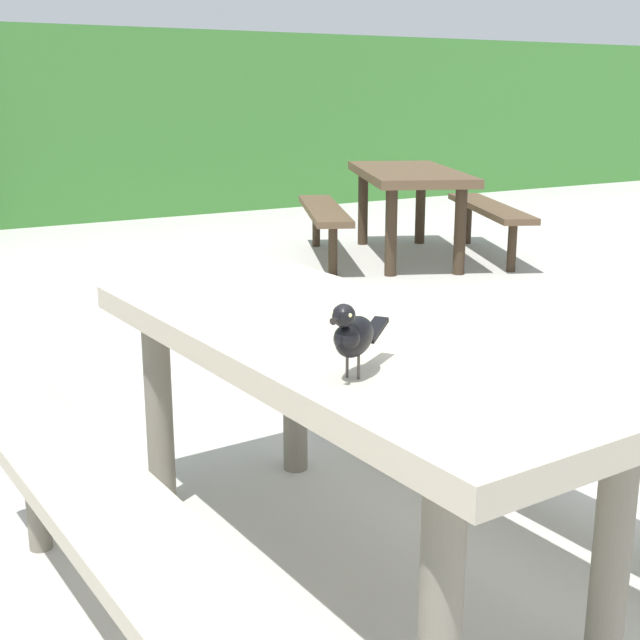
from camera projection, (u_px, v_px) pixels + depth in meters
ground_plane at (458, 588)px, 2.46m from camera, size 60.00×60.00×0.00m
picnic_table_foreground at (347, 394)px, 2.39m from camera, size 1.76×1.83×0.74m
bird_grackle at (353, 335)px, 1.93m from camera, size 0.25×0.18×0.18m
picnic_table_mid_left at (408, 192)px, 7.17m from camera, size 2.25×2.26×0.74m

